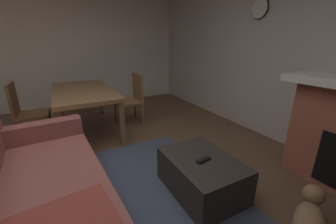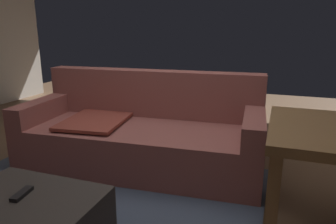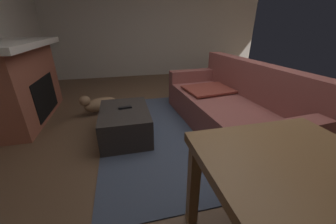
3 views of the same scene
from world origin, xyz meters
The scene contains 8 objects.
floor centered at (0.00, 0.00, 0.00)m, with size 8.88×8.88×0.00m, color brown.
wall_left centered at (-3.70, 0.00, 1.39)m, with size 0.12×6.01×2.79m, color beige.
area_rug centered at (-0.34, -0.30, 0.01)m, with size 2.60×2.00×0.01m, color #3D475B.
fireplace centered at (-1.22, -2.43, 0.58)m, with size 1.80×0.76×1.15m.
couch centered at (-0.24, 0.46, 0.31)m, with size 2.34×1.12×0.90m.
ottoman_coffee_table centered at (-0.34, -0.99, 0.19)m, with size 0.84×0.60×0.38m, color #2D2826.
tv_remote centered at (-0.38, -0.97, 0.39)m, with size 0.05×0.16×0.02m, color black.
small_dog centered at (-1.17, -1.39, 0.18)m, with size 0.43×0.58×0.31m.
Camera 3 is at (1.96, -0.97, 1.36)m, focal length 20.86 mm.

